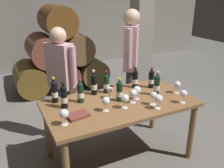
{
  "coord_description": "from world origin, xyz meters",
  "views": [
    {
      "loc": [
        -1.19,
        -2.19,
        1.95
      ],
      "look_at": [
        0.0,
        0.2,
        0.91
      ],
      "focal_mm": 38.76,
      "sensor_mm": 36.0,
      "label": 1
    }
  ],
  "objects": [
    {
      "name": "wine_bottle_1",
      "position": [
        -0.6,
        0.14,
        0.89
      ],
      "size": [
        0.07,
        0.07,
        0.3
      ],
      "color": "black",
      "rests_on": "dining_table"
    },
    {
      "name": "ground_plane",
      "position": [
        0.0,
        0.0,
        0.0
      ],
      "size": [
        14.0,
        14.0,
        0.0
      ],
      "primitive_type": "plane",
      "color": "#66635E"
    },
    {
      "name": "wine_bottle_6",
      "position": [
        0.39,
        0.3,
        0.88
      ],
      "size": [
        0.07,
        0.07,
        0.28
      ],
      "color": "black",
      "rests_on": "dining_table"
    },
    {
      "name": "wine_glass_3",
      "position": [
        -0.24,
        -0.13,
        0.87
      ],
      "size": [
        0.09,
        0.09,
        0.16
      ],
      "color": "white",
      "rests_on": "dining_table"
    },
    {
      "name": "wine_glass_2",
      "position": [
        0.12,
        -0.08,
        0.87
      ],
      "size": [
        0.09,
        0.09,
        0.16
      ],
      "color": "white",
      "rests_on": "dining_table"
    },
    {
      "name": "wine_bottle_8",
      "position": [
        0.01,
        0.03,
        0.88
      ],
      "size": [
        0.07,
        0.07,
        0.27
      ],
      "color": "black",
      "rests_on": "dining_table"
    },
    {
      "name": "wine_glass_4",
      "position": [
        0.29,
        -0.33,
        0.87
      ],
      "size": [
        0.09,
        0.09,
        0.16
      ],
      "color": "white",
      "rests_on": "dining_table"
    },
    {
      "name": "barrel_stack",
      "position": [
        0.0,
        2.6,
        0.66
      ],
      "size": [
        1.86,
        0.9,
        1.69
      ],
      "color": "brown",
      "rests_on": "ground_plane"
    },
    {
      "name": "wine_bottle_0",
      "position": [
        -0.18,
        0.34,
        0.89
      ],
      "size": [
        0.07,
        0.07,
        0.31
      ],
      "color": "black",
      "rests_on": "dining_table"
    },
    {
      "name": "wine_glass_9",
      "position": [
        -0.06,
        0.14,
        0.86
      ],
      "size": [
        0.07,
        0.07,
        0.14
      ],
      "color": "white",
      "rests_on": "dining_table"
    },
    {
      "name": "wine_glass_0",
      "position": [
        0.3,
        -0.23,
        0.87
      ],
      "size": [
        0.08,
        0.08,
        0.15
      ],
      "color": "white",
      "rests_on": "dining_table"
    },
    {
      "name": "sommelier_presenting",
      "position": [
        0.58,
        0.75,
        1.04
      ],
      "size": [
        0.34,
        0.41,
        1.72
      ],
      "color": "#383842",
      "rests_on": "ground_plane"
    },
    {
      "name": "wine_bottle_7",
      "position": [
        -0.66,
        0.33,
        0.89
      ],
      "size": [
        0.07,
        0.07,
        0.3
      ],
      "color": "black",
      "rests_on": "dining_table"
    },
    {
      "name": "cellar_back_wall",
      "position": [
        0.0,
        4.2,
        1.4
      ],
      "size": [
        10.0,
        0.24,
        2.8
      ],
      "primitive_type": "cube",
      "color": "gray",
      "rests_on": "ground_plane"
    },
    {
      "name": "wine_bottle_5",
      "position": [
        0.49,
        -0.02,
        0.89
      ],
      "size": [
        0.07,
        0.07,
        0.3
      ],
      "color": "black",
      "rests_on": "dining_table"
    },
    {
      "name": "wine_glass_1",
      "position": [
        0.63,
        -0.34,
        0.87
      ],
      "size": [
        0.08,
        0.08,
        0.15
      ],
      "color": "white",
      "rests_on": "dining_table"
    },
    {
      "name": "wine_bottle_3",
      "position": [
        0.57,
        0.21,
        0.88
      ],
      "size": [
        0.07,
        0.07,
        0.28
      ],
      "color": "black",
      "rests_on": "dining_table"
    },
    {
      "name": "taster_seated_left",
      "position": [
        -0.47,
        0.72,
        0.92
      ],
      "size": [
        0.33,
        0.43,
        1.54
      ],
      "color": "#383842",
      "rests_on": "ground_plane"
    },
    {
      "name": "stone_pillar",
      "position": [
        1.3,
        1.6,
        1.3
      ],
      "size": [
        0.32,
        0.32,
        2.6
      ],
      "primitive_type": "cube",
      "color": "gray",
      "rests_on": "ground_plane"
    },
    {
      "name": "dining_table",
      "position": [
        0.0,
        0.0,
        0.67
      ],
      "size": [
        1.7,
        0.9,
        0.76
      ],
      "color": "brown",
      "rests_on": "ground_plane"
    },
    {
      "name": "wine_bottle_2",
      "position": [
        -0.02,
        0.32,
        0.88
      ],
      "size": [
        0.07,
        0.07,
        0.28
      ],
      "color": "black",
      "rests_on": "dining_table"
    },
    {
      "name": "tasting_notebook",
      "position": [
        -0.54,
        -0.11,
        0.77
      ],
      "size": [
        0.24,
        0.19,
        0.03
      ],
      "primitive_type": "cube",
      "rotation": [
        0.0,
        0.0,
        0.16
      ],
      "color": "brown",
      "rests_on": "dining_table"
    },
    {
      "name": "wine_glass_8",
      "position": [
        0.75,
        -0.09,
        0.87
      ],
      "size": [
        0.08,
        0.08,
        0.16
      ],
      "color": "white",
      "rests_on": "dining_table"
    },
    {
      "name": "wine_bottle_4",
      "position": [
        -0.4,
        0.19,
        0.88
      ],
      "size": [
        0.07,
        0.07,
        0.28
      ],
      "color": "black",
      "rests_on": "dining_table"
    },
    {
      "name": "wine_glass_5",
      "position": [
        0.21,
        -0.02,
        0.87
      ],
      "size": [
        0.09,
        0.09,
        0.16
      ],
      "color": "white",
      "rests_on": "dining_table"
    },
    {
      "name": "wine_glass_7",
      "position": [
        -0.7,
        -0.21,
        0.87
      ],
      "size": [
        0.09,
        0.09,
        0.16
      ],
      "color": "white",
      "rests_on": "dining_table"
    },
    {
      "name": "wine_glass_6",
      "position": [
        -0.02,
        -0.16,
        0.87
      ],
      "size": [
        0.09,
        0.09,
        0.16
      ],
      "color": "white",
      "rests_on": "dining_table"
    }
  ]
}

